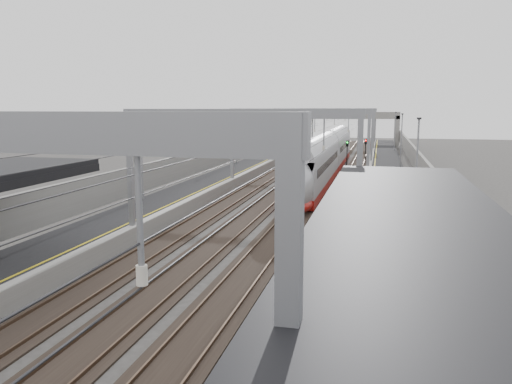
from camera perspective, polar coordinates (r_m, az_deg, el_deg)
The scene contains 12 objects.
platform_left at distance 51.10m, azimuth -3.59°, elevation 1.52°, with size 4.00×120.00×1.00m, color black.
platform_right at distance 48.79m, azimuth 14.64°, elevation 0.84°, with size 4.00×120.00×1.00m, color black.
tracks at distance 49.38m, azimuth 5.30°, elevation 0.69°, with size 11.40×140.00×0.20m.
overhead_line at distance 55.37m, azimuth 6.44°, elevation 7.96°, with size 13.00×140.00×6.60m.
canopy_right at distance 6.79m, azimuth 20.16°, elevation -13.09°, with size 4.40×30.00×4.24m.
overbridge at distance 103.54m, azimuth 9.97°, elevation 8.14°, with size 22.00×2.20×6.90m.
wall_left at distance 52.01m, azimuth -6.98°, elevation 2.83°, with size 0.30×120.00×3.20m, color gray.
wall_right at distance 48.80m, azimuth 18.45°, elevation 1.97°, with size 0.30×120.00×3.20m, color gray.
train at distance 55.42m, azimuth 7.89°, elevation 3.61°, with size 2.53×46.09×4.01m.
signal_green at distance 74.23m, azimuth 4.23°, elevation 5.51°, with size 0.32×0.32×3.48m.
signal_red_near at distance 65.96m, azimuth 10.37°, elevation 4.87°, with size 0.32×0.32×3.48m.
signal_red_far at distance 70.74m, azimuth 12.41°, elevation 5.11°, with size 0.32×0.32×3.48m.
Camera 1 is at (7.22, -3.26, 7.64)m, focal length 35.00 mm.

